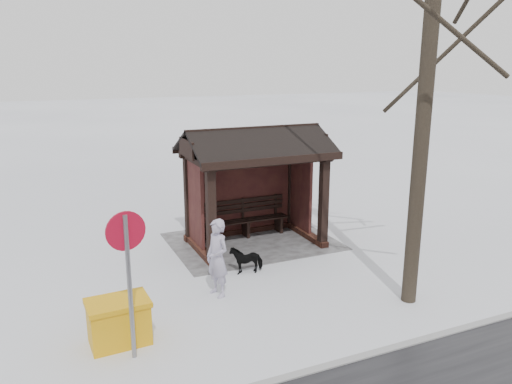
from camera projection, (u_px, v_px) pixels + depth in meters
ground at (255, 244)px, 13.11m from camera, size 120.00×120.00×0.00m
kerb at (390, 349)px, 8.24m from camera, size 120.00×0.15×0.06m
trampled_patch at (252, 241)px, 13.29m from camera, size 4.20×3.20×0.02m
bus_shelter at (252, 162)px, 12.71m from camera, size 3.60×2.40×3.09m
pedestrian at (217, 258)px, 10.02m from camera, size 0.54×0.68×1.61m
dog at (246, 259)px, 11.28m from camera, size 0.75×0.40×0.61m
grit_bin at (119, 321)px, 8.37m from camera, size 1.05×0.74×0.78m
road_sign at (127, 255)px, 7.63m from camera, size 0.62×0.14×2.45m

